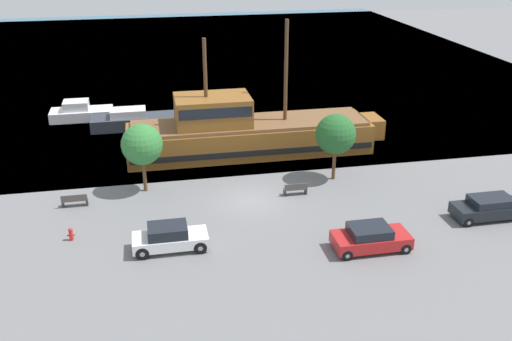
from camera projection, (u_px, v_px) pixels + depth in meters
ground_plane at (251, 201)px, 36.59m from camera, size 160.00×160.00×0.00m
water_surface at (190, 57)px, 76.17m from camera, size 80.00×80.00×0.00m
pirate_ship at (245, 132)px, 43.69m from camera, size 19.89×4.64×10.05m
moored_boat_dockside at (134, 120)px, 49.39m from camera, size 7.51×2.33×1.73m
moored_boat_outer at (81, 112)px, 51.54m from camera, size 5.48×2.35×1.74m
parked_car_curb_front at (492, 207)px, 34.21m from camera, size 4.80×1.79×1.38m
parked_car_curb_mid at (170, 238)px, 30.86m from camera, size 4.06×1.77×1.46m
parked_car_curb_rear at (371, 238)px, 30.90m from camera, size 4.16×1.96×1.40m
fire_hydrant at (71, 234)px, 31.88m from camera, size 0.42×0.25×0.76m
bench_promenade_east at (296, 189)px, 37.19m from camera, size 1.54×0.45×0.85m
bench_promenade_west at (75, 200)px, 35.67m from camera, size 1.59×0.45×0.85m
tree_row_east at (142, 145)px, 36.69m from camera, size 2.68×2.68×4.62m
tree_row_mideast at (336, 134)px, 38.43m from camera, size 2.74×2.74×4.66m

